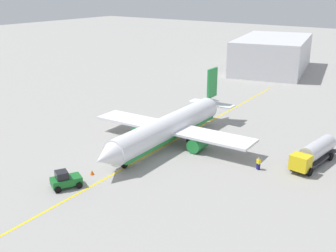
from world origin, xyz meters
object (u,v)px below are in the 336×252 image
Objects in this scene: airplane at (170,127)px; safety_cone_nose at (92,172)px; refueling_worker at (258,164)px; fuel_tanker at (314,153)px; pushback_tug at (65,180)px.

airplane is 54.38× the size of safety_cone_nose.
safety_cone_nose is (15.23, -1.59, -2.34)m from airplane.
airplane reaches higher than refueling_worker.
refueling_worker reaches higher than safety_cone_nose.
airplane is at bearing -76.32° from fuel_tanker.
airplane is 21.41m from fuel_tanker.
refueling_worker is (-18.70, 16.95, -0.19)m from pushback_tug.
fuel_tanker is 33.38m from pushback_tug.
fuel_tanker is 2.65× the size of pushback_tug.
pushback_tug is at bearing -42.14° from fuel_tanker.
fuel_tanker is 6.37× the size of refueling_worker.
pushback_tug reaches higher than refueling_worker.
pushback_tug is (24.75, -22.39, -0.72)m from fuel_tanker.
refueling_worker is (6.05, -5.44, -0.91)m from fuel_tanker.
safety_cone_nose is at bearing -5.98° from airplane.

